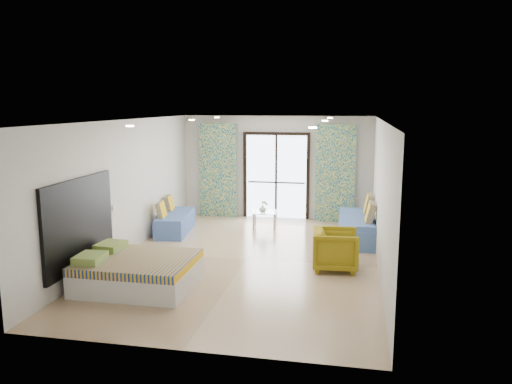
% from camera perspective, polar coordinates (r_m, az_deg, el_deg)
% --- Properties ---
extents(floor, '(5.00, 7.50, 0.01)m').
position_cam_1_polar(floor, '(9.87, -1.05, -7.68)').
color(floor, tan).
rests_on(floor, ground).
extents(ceiling, '(5.00, 7.50, 0.01)m').
position_cam_1_polar(ceiling, '(9.41, -1.10, 8.18)').
color(ceiling, silver).
rests_on(ceiling, ground).
extents(wall_back, '(5.00, 0.01, 2.70)m').
position_cam_1_polar(wall_back, '(13.20, 2.35, 2.83)').
color(wall_back, silver).
rests_on(wall_back, ground).
extents(wall_front, '(5.00, 0.01, 2.70)m').
position_cam_1_polar(wall_front, '(6.02, -8.63, -6.03)').
color(wall_front, silver).
rests_on(wall_front, ground).
extents(wall_left, '(0.01, 7.50, 2.70)m').
position_cam_1_polar(wall_left, '(10.36, -14.72, 0.52)').
color(wall_left, silver).
rests_on(wall_left, ground).
extents(wall_right, '(0.01, 7.50, 2.70)m').
position_cam_1_polar(wall_right, '(9.35, 14.07, -0.45)').
color(wall_right, silver).
rests_on(wall_right, ground).
extents(balcony_door, '(1.76, 0.08, 2.28)m').
position_cam_1_polar(balcony_door, '(13.18, 2.33, 2.42)').
color(balcony_door, black).
rests_on(balcony_door, floor).
extents(balcony_rail, '(1.52, 0.03, 0.04)m').
position_cam_1_polar(balcony_rail, '(13.23, 2.33, 1.10)').
color(balcony_rail, '#595451').
rests_on(balcony_rail, balcony_door).
extents(curtain_left, '(1.00, 0.10, 2.50)m').
position_cam_1_polar(curtain_left, '(13.36, -4.36, 2.47)').
color(curtain_left, white).
rests_on(curtain_left, floor).
extents(curtain_right, '(1.00, 0.10, 2.50)m').
position_cam_1_polar(curtain_right, '(12.89, 9.06, 2.09)').
color(curtain_right, white).
rests_on(curtain_right, floor).
extents(downlight_a, '(0.12, 0.12, 0.02)m').
position_cam_1_polar(downlight_a, '(7.95, -14.22, 7.32)').
color(downlight_a, '#FFE0B2').
rests_on(downlight_a, ceiling).
extents(downlight_b, '(0.12, 0.12, 0.02)m').
position_cam_1_polar(downlight_b, '(7.22, 6.50, 7.32)').
color(downlight_b, '#FFE0B2').
rests_on(downlight_b, ceiling).
extents(downlight_c, '(0.12, 0.12, 0.02)m').
position_cam_1_polar(downlight_c, '(10.74, -7.35, 8.18)').
color(downlight_c, '#FFE0B2').
rests_on(downlight_c, ceiling).
extents(downlight_d, '(0.12, 0.12, 0.02)m').
position_cam_1_polar(downlight_d, '(10.21, 7.88, 8.07)').
color(downlight_d, '#FFE0B2').
rests_on(downlight_d, ceiling).
extents(downlight_e, '(0.12, 0.12, 0.02)m').
position_cam_1_polar(downlight_e, '(12.66, -4.48, 8.50)').
color(downlight_e, '#FFE0B2').
rests_on(downlight_e, ceiling).
extents(downlight_f, '(0.12, 0.12, 0.02)m').
position_cam_1_polar(downlight_f, '(12.21, 8.43, 8.37)').
color(downlight_f, '#FFE0B2').
rests_on(downlight_f, ceiling).
extents(headboard, '(0.06, 2.10, 1.50)m').
position_cam_1_polar(headboard, '(8.83, -19.51, -3.34)').
color(headboard, black).
rests_on(headboard, floor).
extents(switch_plate, '(0.02, 0.10, 0.10)m').
position_cam_1_polar(switch_plate, '(9.90, -15.91, -1.74)').
color(switch_plate, silver).
rests_on(switch_plate, wall_left).
extents(bed, '(1.82, 1.49, 0.63)m').
position_cam_1_polar(bed, '(8.59, -13.45, -8.85)').
color(bed, silver).
rests_on(bed, floor).
extents(daybed_left, '(0.84, 1.72, 0.81)m').
position_cam_1_polar(daybed_left, '(11.97, -9.27, -3.38)').
color(daybed_left, '#4766A9').
rests_on(daybed_left, floor).
extents(daybed_right, '(0.80, 1.98, 0.97)m').
position_cam_1_polar(daybed_right, '(11.34, 11.46, -3.95)').
color(daybed_right, '#4766A9').
rests_on(daybed_right, floor).
extents(coffee_table, '(0.64, 0.64, 0.67)m').
position_cam_1_polar(coffee_table, '(12.29, 0.99, -2.47)').
color(coffee_table, silver).
rests_on(coffee_table, floor).
extents(vase, '(0.23, 0.23, 0.18)m').
position_cam_1_polar(vase, '(12.22, 0.77, -1.91)').
color(vase, white).
rests_on(vase, coffee_table).
extents(armchair, '(0.80, 0.84, 0.82)m').
position_cam_1_polar(armchair, '(9.30, 9.10, -6.29)').
color(armchair, olive).
rests_on(armchair, floor).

